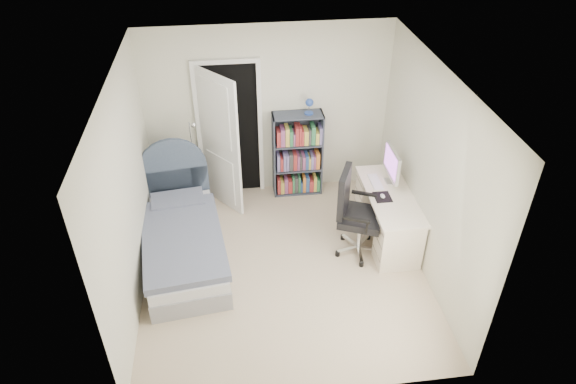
{
  "coord_description": "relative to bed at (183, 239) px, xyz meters",
  "views": [
    {
      "loc": [
        -0.54,
        -4.7,
        4.44
      ],
      "look_at": [
        0.07,
        0.15,
        1.03
      ],
      "focal_mm": 32.0,
      "sensor_mm": 36.0,
      "label": 1
    }
  ],
  "objects": [
    {
      "name": "floor_lamp",
      "position": [
        0.17,
        1.12,
        0.27
      ],
      "size": [
        0.19,
        0.19,
        1.34
      ],
      "color": "silver",
      "rests_on": "ground"
    },
    {
      "name": "bookcase",
      "position": [
        1.64,
        1.28,
        0.32
      ],
      "size": [
        0.71,
        0.31,
        1.51
      ],
      "color": "#3A414F",
      "rests_on": "ground"
    },
    {
      "name": "desk",
      "position": [
        2.65,
        0.06,
        0.1
      ],
      "size": [
        0.57,
        1.42,
        1.17
      ],
      "color": "beige",
      "rests_on": "ground"
    },
    {
      "name": "bed",
      "position": [
        0.0,
        0.0,
        0.0
      ],
      "size": [
        1.16,
        2.08,
        1.22
      ],
      "color": "gray",
      "rests_on": "ground"
    },
    {
      "name": "door",
      "position": [
        0.58,
        1.21,
        0.76
      ],
      "size": [
        0.92,
        0.67,
        2.06
      ],
      "color": "black",
      "rests_on": "ground"
    },
    {
      "name": "nightstand",
      "position": [
        -0.18,
        1.12,
        0.12
      ],
      "size": [
        0.41,
        0.41,
        0.6
      ],
      "color": "tan",
      "rests_on": "ground"
    },
    {
      "name": "room_shell",
      "position": [
        1.23,
        -0.36,
        0.97
      ],
      "size": [
        3.5,
        3.7,
        2.6
      ],
      "color": "tan",
      "rests_on": "ground"
    },
    {
      "name": "office_chair",
      "position": [
        2.14,
        -0.14,
        0.37
      ],
      "size": [
        0.69,
        0.69,
        1.18
      ],
      "color": "silver",
      "rests_on": "ground"
    }
  ]
}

